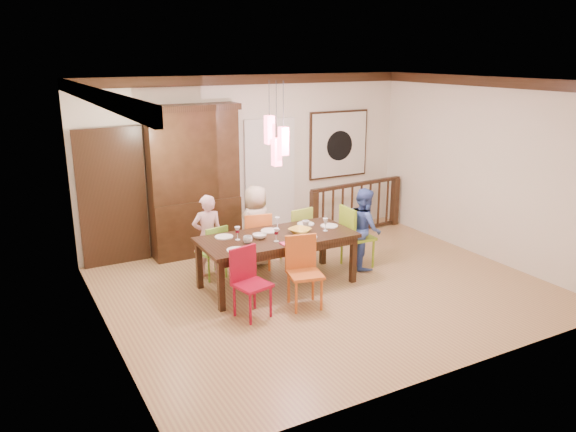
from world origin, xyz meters
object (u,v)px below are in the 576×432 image
dining_table (277,241)px  person_end_right (364,228)px  chair_end_right (358,232)px  china_hutch (194,181)px  balustrade (356,207)px  person_far_mid (256,226)px  chair_far_left (211,247)px  person_far_left (208,236)px

dining_table → person_end_right: (1.53, 0.01, -0.04)m
chair_end_right → china_hutch: bearing=50.9°
china_hutch → balustrade: size_ratio=1.19×
chair_end_right → person_far_mid: 1.59m
chair_end_right → balustrade: bearing=-32.2°
chair_far_left → person_end_right: (2.25, -0.72, 0.16)m
china_hutch → balustrade: (3.01, -0.35, -0.74)m
person_end_right → balustrade: bearing=-13.3°
china_hutch → person_end_right: 2.85m
person_far_mid → chair_end_right: bearing=132.8°
chair_far_left → person_far_left: 0.19m
balustrade → person_end_right: size_ratio=1.64×
dining_table → china_hutch: 2.02m
person_end_right → chair_end_right: bearing=61.8°
chair_far_left → person_far_left: (-0.01, 0.10, 0.16)m
dining_table → person_end_right: person_end_right is taller
china_hutch → person_far_mid: (0.65, -0.98, -0.59)m
chair_far_left → person_far_left: person_far_left is taller
person_far_left → chair_far_left: bearing=103.2°
dining_table → china_hutch: bearing=107.4°
chair_end_right → person_end_right: size_ratio=0.77×
chair_far_left → chair_end_right: size_ratio=0.84×
person_far_mid → dining_table: bearing=67.1°
chair_far_left → person_far_mid: person_far_mid is taller
person_end_right → person_far_left: bearing=88.1°
balustrade → person_end_right: person_end_right is taller
person_end_right → chair_far_left: bearing=90.3°
balustrade → person_far_left: size_ratio=1.66×
chair_far_left → china_hutch: size_ratio=0.33×
person_far_mid → person_far_left: bearing=-15.0°
china_hutch → person_far_mid: size_ratio=1.91×
person_far_left → person_far_mid: bearing=-172.4°
dining_table → person_far_mid: bearing=85.0°
china_hutch → person_end_right: size_ratio=1.96×
chair_end_right → chair_far_left: bearing=75.5°
china_hutch → person_end_right: bearing=-41.4°
person_far_mid → china_hutch: bearing=-74.1°
person_far_mid → chair_far_left: bearing=-7.8°
dining_table → person_far_mid: person_far_mid is taller
dining_table → balustrade: size_ratio=1.07×
person_far_left → china_hutch: bearing=-94.4°
chair_far_left → china_hutch: (0.16, 1.12, 0.77)m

